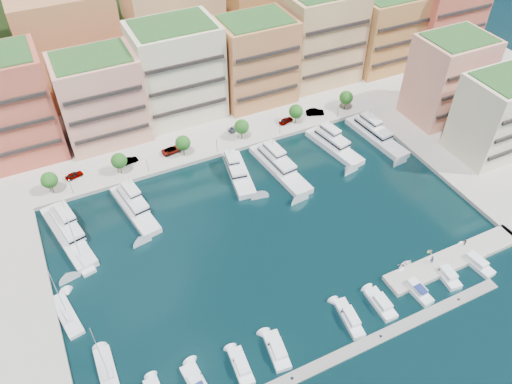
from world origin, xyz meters
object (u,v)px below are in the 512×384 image
lamppost_3 (280,124)px  yacht_6 (375,134)px  cruiser_8 (446,275)px  car_1 (129,161)px  yacht_1 (134,207)px  yacht_5 (333,144)px  tree_1 (119,161)px  lamppost_1 (147,162)px  sailboat_1 (67,316)px  tender_1 (430,251)px  cruiser_6 (381,304)px  lamppost_4 (338,108)px  sailboat_2 (82,262)px  sailboat_0 (107,371)px  car_5 (315,112)px  yacht_0 (67,232)px  yacht_4 (278,166)px  car_2 (172,150)px  tree_0 (49,180)px  cruiser_3 (277,351)px  cruiser_5 (349,318)px  tree_2 (183,143)px  tender_0 (406,265)px  yacht_3 (238,171)px  cruiser_9 (475,262)px  car_0 (74,175)px  cruiser_2 (241,367)px  tree_3 (242,127)px  person_1 (465,242)px  lamppost_2 (217,142)px  tree_4 (296,111)px  lamppost_0 (70,184)px  tree_5 (346,98)px  car_3 (236,128)px  person_0 (432,259)px  cruiser_7 (415,289)px  car_4 (286,120)px

lamppost_3 → yacht_6: 25.26m
cruiser_8 → car_1: car_1 is taller
yacht_1 → yacht_5: same height
tree_1 → lamppost_1: size_ratio=1.35×
sailboat_1 → tender_1: 72.46m
cruiser_6 → cruiser_8: same height
lamppost_4 → sailboat_2: sailboat_2 is taller
sailboat_0 → car_5: size_ratio=2.63×
yacht_0 → tender_1: (66.51, -37.45, -0.82)m
yacht_4 → car_2: (-21.66, 16.71, 0.64)m
lamppost_1 → sailboat_0: 51.39m
tree_0 → car_5: bearing=1.0°
cruiser_3 → cruiser_5: same height
tree_2 → lamppost_4: bearing=-3.0°
tender_0 → car_1: (-41.55, 55.37, 1.33)m
sailboat_1 → yacht_6: bearing=14.0°
yacht_6 → cruiser_5: (-37.36, -44.25, -0.66)m
lamppost_1 → tender_0: 63.25m
lamppost_4 → yacht_3: 36.04m
cruiser_9 → car_0: bearing=137.9°
cruiser_2 → sailboat_0: size_ratio=0.55×
tree_3 → person_1: bearing=-64.2°
lamppost_2 → yacht_5: yacht_5 is taller
car_1 → yacht_4: bearing=-125.2°
yacht_6 → cruiser_8: (-14.61, -44.23, -0.66)m
lamppost_2 → yacht_6: size_ratio=0.20×
tree_0 → sailboat_1: (-3.47, -34.80, -4.44)m
cruiser_6 → car_2: (-20.41, 60.44, 1.19)m
yacht_6 → cruiser_9: (-7.13, -44.25, -0.66)m
yacht_1 → car_2: (14.20, 15.25, 0.64)m
tree_3 → tree_4: (16.00, 0.00, 0.00)m
tree_3 → person_1: (26.02, -53.83, -2.92)m
car_0 → car_5: 65.60m
lamppost_0 → tree_3: bearing=3.0°
yacht_0 → car_5: (70.50, 15.55, 0.62)m
tree_5 → car_3: tree_5 is taller
person_0 → lamppost_3: bearing=-24.7°
person_0 → lamppost_0: bearing=17.3°
tree_2 → person_0: size_ratio=2.91×
cruiser_6 → cruiser_7: cruiser_7 is taller
yacht_1 → yacht_3: (25.98, 0.91, 0.12)m
tree_3 → lamppost_1: size_ratio=1.35×
lamppost_3 → person_1: size_ratio=2.56×
yacht_0 → car_1: (18.31, 17.18, 0.48)m
yacht_1 → tender_1: size_ratio=12.64×
tree_5 → sailboat_0: size_ratio=0.43×
lamppost_0 → sailboat_0: (-3.40, -46.59, -3.52)m
yacht_5 → tender_0: 40.52m
car_4 → car_1: bearing=72.6°
tree_2 → person_1: (42.02, -53.83, -2.92)m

